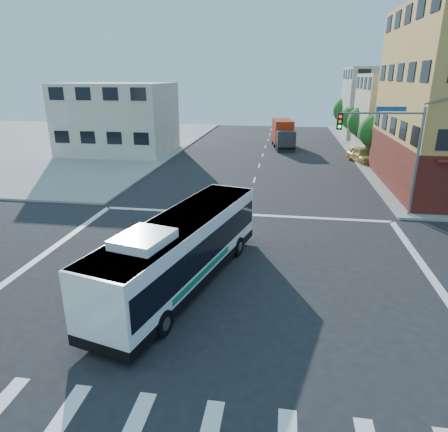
# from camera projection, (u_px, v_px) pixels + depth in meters

# --- Properties ---
(ground) EXTENTS (120.00, 120.00, 0.00)m
(ground) POSITION_uv_depth(u_px,v_px,m) (220.00, 283.00, 17.76)
(ground) COLOR black
(ground) RESTS_ON ground
(sidewalk_nw) EXTENTS (50.00, 50.00, 0.15)m
(sidewalk_nw) POSITION_uv_depth(u_px,v_px,m) (12.00, 142.00, 55.39)
(sidewalk_nw) COLOR gray
(sidewalk_nw) RESTS_ON ground
(building_east_near) EXTENTS (12.06, 10.06, 9.00)m
(building_east_near) POSITION_uv_depth(u_px,v_px,m) (414.00, 115.00, 45.52)
(building_east_near) COLOR #BBB08F
(building_east_near) RESTS_ON ground
(building_east_far) EXTENTS (12.06, 10.06, 10.00)m
(building_east_far) POSITION_uv_depth(u_px,v_px,m) (387.00, 103.00, 58.41)
(building_east_far) COLOR #ACABA6
(building_east_far) RESTS_ON ground
(building_west) EXTENTS (12.06, 10.06, 8.00)m
(building_west) POSITION_uv_depth(u_px,v_px,m) (118.00, 119.00, 46.83)
(building_west) COLOR beige
(building_west) RESTS_ON ground
(signal_mast_ne) EXTENTS (7.91, 1.13, 8.07)m
(signal_mast_ne) POSITION_uv_depth(u_px,v_px,m) (392.00, 140.00, 24.71)
(signal_mast_ne) COLOR slate
(signal_mast_ne) RESTS_ON ground
(street_tree_a) EXTENTS (3.60, 3.60, 5.53)m
(street_tree_a) POSITION_uv_depth(u_px,v_px,m) (378.00, 129.00, 40.90)
(street_tree_a) COLOR #382114
(street_tree_a) RESTS_ON ground
(street_tree_b) EXTENTS (3.80, 3.80, 5.79)m
(street_tree_b) POSITION_uv_depth(u_px,v_px,m) (364.00, 120.00, 48.31)
(street_tree_b) COLOR #382114
(street_tree_b) RESTS_ON ground
(street_tree_c) EXTENTS (3.40, 3.40, 5.29)m
(street_tree_c) POSITION_uv_depth(u_px,v_px,m) (354.00, 116.00, 55.87)
(street_tree_c) COLOR #382114
(street_tree_c) RESTS_ON ground
(street_tree_d) EXTENTS (4.00, 4.00, 6.03)m
(street_tree_d) POSITION_uv_depth(u_px,v_px,m) (347.00, 109.00, 63.19)
(street_tree_d) COLOR #382114
(street_tree_d) RESTS_ON ground
(transit_bus) EXTENTS (5.17, 11.69, 3.39)m
(transit_bus) POSITION_uv_depth(u_px,v_px,m) (183.00, 249.00, 17.24)
(transit_bus) COLOR black
(transit_bus) RESTS_ON ground
(box_truck) EXTENTS (3.20, 7.83, 3.42)m
(box_truck) POSITION_uv_depth(u_px,v_px,m) (283.00, 135.00, 51.10)
(box_truck) COLOR #2A2A30
(box_truck) RESTS_ON ground
(parked_car) EXTENTS (3.11, 5.08, 1.61)m
(parked_car) POSITION_uv_depth(u_px,v_px,m) (362.00, 155.00, 42.51)
(parked_car) COLOR #DCAF53
(parked_car) RESTS_ON ground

